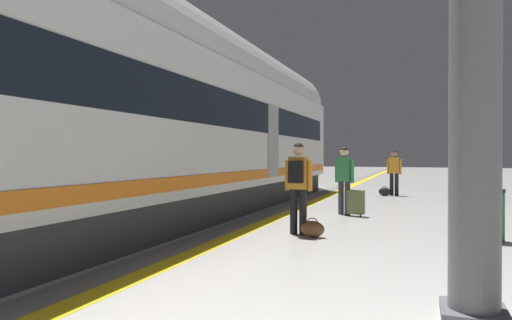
% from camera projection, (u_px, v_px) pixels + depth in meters
% --- Properties ---
extents(safety_line_strip, '(0.36, 80.00, 0.01)m').
position_uv_depth(safety_line_strip, '(260.00, 225.00, 9.30)').
color(safety_line_strip, yellow).
rests_on(safety_line_strip, ground).
extents(tactile_edge_band, '(0.68, 80.00, 0.01)m').
position_uv_depth(tactile_edge_band, '(244.00, 224.00, 9.43)').
color(tactile_edge_band, slate).
rests_on(tactile_edge_band, ground).
extents(high_speed_train, '(2.94, 27.23, 4.97)m').
position_uv_depth(high_speed_train, '(114.00, 102.00, 8.17)').
color(high_speed_train, '#38383D').
rests_on(high_speed_train, ground).
extents(passenger_near, '(0.54, 0.34, 1.73)m').
position_uv_depth(passenger_near, '(298.00, 180.00, 8.17)').
color(passenger_near, black).
rests_on(passenger_near, ground).
extents(duffel_bag_near, '(0.44, 0.26, 0.36)m').
position_uv_depth(duffel_bag_near, '(312.00, 229.00, 7.89)').
color(duffel_bag_near, brown).
rests_on(duffel_bag_near, ground).
extents(passenger_mid, '(0.52, 0.22, 1.68)m').
position_uv_depth(passenger_mid, '(394.00, 169.00, 16.13)').
color(passenger_mid, black).
rests_on(passenger_mid, ground).
extents(duffel_bag_mid, '(0.44, 0.26, 0.36)m').
position_uv_depth(duffel_bag_mid, '(385.00, 192.00, 16.07)').
color(duffel_bag_mid, black).
rests_on(duffel_bag_mid, ground).
extents(passenger_far, '(0.50, 0.31, 1.70)m').
position_uv_depth(passenger_far, '(344.00, 175.00, 10.91)').
color(passenger_far, '#383842').
rests_on(passenger_far, ground).
extents(suitcase_far, '(0.42, 0.31, 0.64)m').
position_uv_depth(suitcase_far, '(356.00, 202.00, 10.62)').
color(suitcase_far, '#596038').
rests_on(suitcase_far, ground).
extents(platform_pillar, '(0.56, 0.56, 3.60)m').
position_uv_depth(platform_pillar, '(475.00, 129.00, 3.92)').
color(platform_pillar, slate).
rests_on(platform_pillar, ground).
extents(waste_bin, '(0.46, 0.46, 0.91)m').
position_uv_depth(waste_bin, '(490.00, 215.00, 7.54)').
color(waste_bin, '#2D6638').
rests_on(waste_bin, ground).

